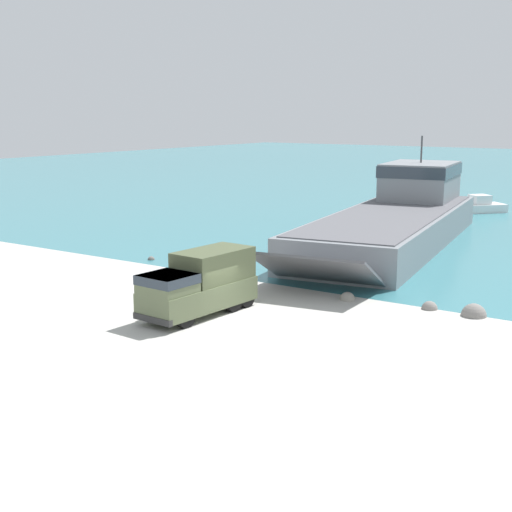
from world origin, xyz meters
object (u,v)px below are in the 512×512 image
(soldier_on_ramp, at_px, (166,284))
(moored_boat_a, at_px, (476,206))
(landing_craft, at_px, (399,215))
(military_truck, at_px, (200,283))

(soldier_on_ramp, relative_size, moored_boat_a, 0.26)
(landing_craft, bearing_deg, soldier_on_ramp, -105.68)
(military_truck, xyz_separation_m, moored_boat_a, (0.03, 46.97, -1.05))
(landing_craft, bearing_deg, moored_boat_a, 80.65)
(landing_craft, relative_size, military_truck, 4.93)
(military_truck, bearing_deg, soldier_on_ramp, -104.89)
(landing_craft, distance_m, moored_boat_a, 20.52)
(landing_craft, distance_m, military_truck, 26.50)
(landing_craft, xyz_separation_m, soldier_on_ramp, (-3.08, -25.39, -1.12))
(moored_boat_a, bearing_deg, military_truck, 131.61)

